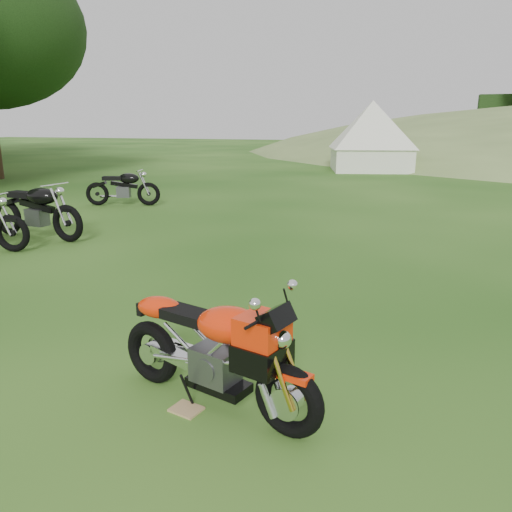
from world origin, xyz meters
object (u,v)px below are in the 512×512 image
(sport_motorcycle, at_px, (213,342))
(vintage_moto_c, at_px, (35,209))
(plywood_board, at_px, (186,409))
(vintage_moto_d, at_px, (123,187))
(tent_left, at_px, (371,138))

(sport_motorcycle, relative_size, vintage_moto_c, 0.83)
(plywood_board, height_order, vintage_moto_d, vintage_moto_d)
(vintage_moto_c, bearing_deg, vintage_moto_d, 105.26)
(vintage_moto_d, bearing_deg, sport_motorcycle, -71.10)
(sport_motorcycle, relative_size, plywood_board, 7.86)
(plywood_board, distance_m, vintage_moto_c, 6.99)
(vintage_moto_c, height_order, tent_left, tent_left)
(vintage_moto_c, height_order, vintage_moto_d, vintage_moto_c)
(plywood_board, height_order, tent_left, tent_left)
(sport_motorcycle, height_order, tent_left, tent_left)
(sport_motorcycle, xyz_separation_m, plywood_board, (-0.18, -0.13, -0.53))
(vintage_moto_d, relative_size, tent_left, 0.57)
(sport_motorcycle, height_order, plywood_board, sport_motorcycle)
(plywood_board, height_order, vintage_moto_c, vintage_moto_c)
(sport_motorcycle, bearing_deg, tent_left, 108.95)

